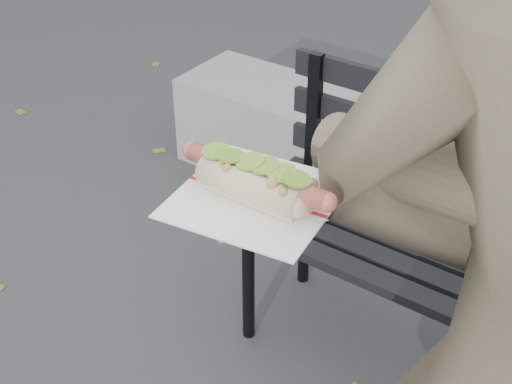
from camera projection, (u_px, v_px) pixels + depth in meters
park_bench at (494, 246)px, 1.94m from camera, size 1.50×0.44×0.88m
concrete_block at (312, 141)px, 3.05m from camera, size 1.20×0.40×0.40m
held_hotdog at (426, 192)px, 0.82m from camera, size 0.62×0.32×0.20m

